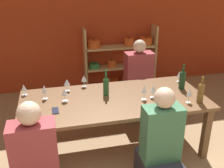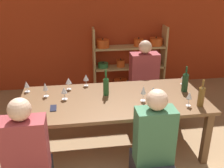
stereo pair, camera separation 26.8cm
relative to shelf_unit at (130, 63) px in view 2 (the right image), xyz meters
The scene contains 19 objects.
wall_back_red 1.16m from the shelf_unit, 165.53° to the left, with size 8.80×0.06×2.70m.
shelf_unit is the anchor object (origin of this frame).
dining_table 2.09m from the shelf_unit, 107.58° to the right, with size 2.25×1.03×0.73m.
wine_bottle_green 1.97m from the shelf_unit, 80.76° to the right, with size 0.08×0.08×0.34m.
wine_bottle_dark 2.03m from the shelf_unit, 110.58° to the right, with size 0.07×0.07×0.33m.
wine_bottle_amber 2.38m from the shelf_unit, 82.01° to the right, with size 0.07×0.07×0.32m.
wine_glass_red_a 1.84m from the shelf_unit, 121.15° to the right, with size 0.07×0.07×0.16m.
wine_glass_red_b 2.34m from the shelf_unit, 128.69° to the right, with size 0.07×0.07×0.18m.
wine_glass_white_a 1.76m from the shelf_unit, 77.07° to the right, with size 0.07×0.07×0.16m.
wine_glass_white_b 2.34m from the shelf_unit, 85.11° to the right, with size 0.06×0.06×0.18m.
wine_glass_red_c 2.30m from the shelf_unit, 122.30° to the right, with size 0.07×0.07×0.16m.
wine_glass_empty_a 2.37m from the shelf_unit, 136.11° to the right, with size 0.07×0.07×0.14m.
wine_glass_red_d 2.75m from the shelf_unit, 127.87° to the right, with size 0.07×0.07×0.16m.
wine_glass_white_c 2.15m from the shelf_unit, 97.76° to the right, with size 0.06×0.06×0.19m.
wine_glass_red_e 2.03m from the shelf_unit, 125.53° to the right, with size 0.08×0.08×0.16m.
wine_glass_white_d 2.11m from the shelf_unit, 94.43° to the right, with size 0.08×0.08×0.16m.
cell_phone 2.54m from the shelf_unit, 121.96° to the right, with size 0.07×0.15×0.01m.
person_far_a 1.12m from the shelf_unit, 90.60° to the right, with size 0.43×0.54×1.22m.
person_near_b 2.81m from the shelf_unit, 97.15° to the right, with size 0.38×0.47×1.18m.
Camera 2 is at (-0.29, -1.20, 2.14)m, focal length 42.00 mm.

